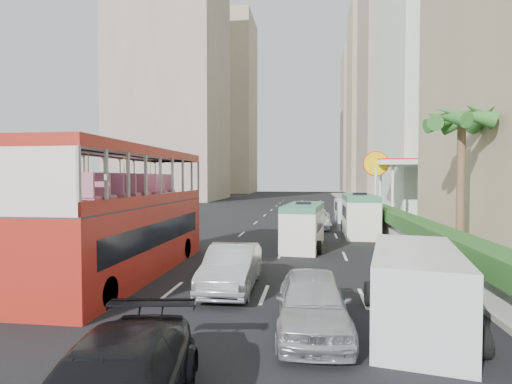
% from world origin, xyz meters
% --- Properties ---
extents(ground_plane, '(200.00, 200.00, 0.00)m').
position_xyz_m(ground_plane, '(0.00, 0.00, 0.00)').
color(ground_plane, black).
rests_on(ground_plane, ground).
extents(double_decker_bus, '(2.50, 11.00, 5.06)m').
position_xyz_m(double_decker_bus, '(-6.00, 0.00, 2.53)').
color(double_decker_bus, '#A52015').
rests_on(double_decker_bus, ground).
extents(car_silver_lane_a, '(1.68, 4.65, 1.52)m').
position_xyz_m(car_silver_lane_a, '(-1.60, -1.50, 0.00)').
color(car_silver_lane_a, '#B5B7BC').
rests_on(car_silver_lane_a, ground).
extents(car_silver_lane_b, '(1.97, 4.49, 1.51)m').
position_xyz_m(car_silver_lane_b, '(1.17, -4.98, 0.00)').
color(car_silver_lane_b, '#B5B7BC').
rests_on(car_silver_lane_b, ground).
extents(van_asset, '(2.57, 5.25, 1.44)m').
position_xyz_m(van_asset, '(1.40, 15.87, 0.00)').
color(van_asset, silver).
rests_on(van_asset, ground).
extents(minibus_near, '(2.40, 5.64, 2.43)m').
position_xyz_m(minibus_near, '(0.73, 7.23, 1.21)').
color(minibus_near, silver).
rests_on(minibus_near, ground).
extents(minibus_far, '(2.18, 6.20, 2.73)m').
position_xyz_m(minibus_far, '(4.42, 12.84, 1.37)').
color(minibus_far, silver).
rests_on(minibus_far, ground).
extents(panel_van_near, '(2.96, 5.41, 2.05)m').
position_xyz_m(panel_van_near, '(3.81, -4.36, 1.02)').
color(panel_van_near, silver).
rests_on(panel_van_near, ground).
extents(panel_van_far, '(1.95, 4.77, 1.90)m').
position_xyz_m(panel_van_far, '(4.34, 21.73, 0.95)').
color(panel_van_far, silver).
rests_on(panel_van_far, ground).
extents(sidewalk, '(6.00, 120.00, 0.18)m').
position_xyz_m(sidewalk, '(9.00, 25.00, 0.09)').
color(sidewalk, '#99968C').
rests_on(sidewalk, ground).
extents(kerb_wall, '(0.30, 44.00, 1.00)m').
position_xyz_m(kerb_wall, '(6.20, 14.00, 0.68)').
color(kerb_wall, silver).
rests_on(kerb_wall, sidewalk).
extents(hedge, '(1.10, 44.00, 0.70)m').
position_xyz_m(hedge, '(6.20, 14.00, 1.53)').
color(hedge, '#2D6626').
rests_on(hedge, kerb_wall).
extents(palm_tree, '(0.36, 0.36, 6.40)m').
position_xyz_m(palm_tree, '(7.80, 4.00, 3.38)').
color(palm_tree, brown).
rests_on(palm_tree, sidewalk).
extents(shell_station, '(6.50, 8.00, 5.50)m').
position_xyz_m(shell_station, '(10.00, 23.00, 2.75)').
color(shell_station, silver).
rests_on(shell_station, ground).
extents(tower_mid, '(16.00, 16.00, 50.00)m').
position_xyz_m(tower_mid, '(18.00, 58.00, 25.00)').
color(tower_mid, tan).
rests_on(tower_mid, ground).
extents(tower_far_a, '(14.00, 14.00, 44.00)m').
position_xyz_m(tower_far_a, '(17.00, 82.00, 22.00)').
color(tower_far_a, tan).
rests_on(tower_far_a, ground).
extents(tower_far_b, '(14.00, 14.00, 40.00)m').
position_xyz_m(tower_far_b, '(17.00, 104.00, 20.00)').
color(tower_far_b, tan).
rests_on(tower_far_b, ground).
extents(tower_left_a, '(18.00, 18.00, 52.00)m').
position_xyz_m(tower_left_a, '(-24.00, 55.00, 26.00)').
color(tower_left_a, tan).
rests_on(tower_left_a, ground).
extents(tower_left_b, '(16.00, 16.00, 46.00)m').
position_xyz_m(tower_left_b, '(-22.00, 90.00, 23.00)').
color(tower_left_b, tan).
rests_on(tower_left_b, ground).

